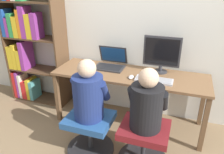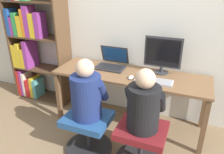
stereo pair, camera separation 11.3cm
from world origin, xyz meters
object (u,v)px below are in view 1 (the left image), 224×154
object	(u,v)px
person_at_laptop	(88,94)
keyboard	(154,80)
laptop	(110,63)
office_chair_right	(90,132)
desktop_monitor	(162,54)
person_at_monitor	(147,103)
bookshelf	(26,38)
office_chair_left	(144,142)

from	to	relation	value
person_at_laptop	keyboard	bearing A→B (deg)	42.66
laptop	person_at_laptop	distance (m)	0.78
office_chair_right	person_at_laptop	bearing A→B (deg)	90.00
laptop	keyboard	bearing A→B (deg)	-22.27
desktop_monitor	person_at_monitor	size ratio (longest dim) A/B	0.73
desktop_monitor	bookshelf	size ratio (longest dim) A/B	0.22
office_chair_left	office_chair_right	distance (m)	0.59
laptop	office_chair_right	bearing A→B (deg)	-87.05
desktop_monitor	bookshelf	bearing A→B (deg)	-178.97
keyboard	person_at_monitor	distance (m)	0.50
office_chair_left	person_at_laptop	xyz separation A→B (m)	(-0.59, -0.02, 0.47)
laptop	person_at_monitor	distance (m)	0.98
keyboard	bookshelf	size ratio (longest dim) A/B	0.21
laptop	person_at_laptop	size ratio (longest dim) A/B	0.59
laptop	office_chair_left	bearing A→B (deg)	-50.36
laptop	desktop_monitor	bearing A→B (deg)	3.59
office_chair_left	office_chair_right	world-z (taller)	same
laptop	keyboard	world-z (taller)	laptop
office_chair_right	person_at_monitor	xyz separation A→B (m)	(0.59, 0.03, 0.46)
person_at_laptop	desktop_monitor	bearing A→B (deg)	53.75
office_chair_right	keyboard	bearing A→B (deg)	42.91
keyboard	bookshelf	bearing A→B (deg)	172.41
bookshelf	keyboard	bearing A→B (deg)	-7.59
office_chair_left	laptop	bearing A→B (deg)	129.64
desktop_monitor	keyboard	distance (m)	0.37
laptop	bookshelf	distance (m)	1.32
keyboard	office_chair_left	distance (m)	0.69
desktop_monitor	bookshelf	world-z (taller)	bookshelf
keyboard	person_at_laptop	size ratio (longest dim) A/B	0.66
keyboard	person_at_laptop	bearing A→B (deg)	-137.34
office_chair_right	bookshelf	xyz separation A→B (m)	(-1.34, 0.79, 0.75)
office_chair_left	person_at_monitor	world-z (taller)	person_at_monitor
laptop	keyboard	distance (m)	0.66
person_at_monitor	person_at_laptop	size ratio (longest dim) A/B	0.97
desktop_monitor	office_chair_right	size ratio (longest dim) A/B	0.86
laptop	person_at_laptop	world-z (taller)	person_at_laptop
desktop_monitor	keyboard	size ratio (longest dim) A/B	1.06
office_chair_left	office_chair_right	size ratio (longest dim) A/B	1.00
laptop	person_at_monitor	size ratio (longest dim) A/B	0.61
office_chair_right	person_at_laptop	distance (m)	0.47
office_chair_left	keyboard	bearing A→B (deg)	91.77
keyboard	office_chair_right	size ratio (longest dim) A/B	0.81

